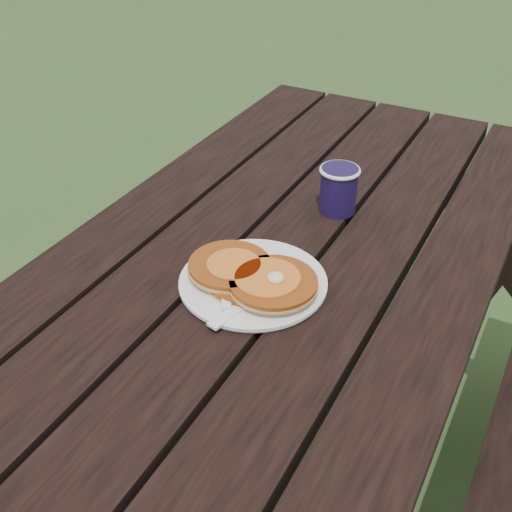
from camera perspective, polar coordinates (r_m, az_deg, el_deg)
The scene contains 6 objects.
picnic_table at distance 1.36m, azimuth -0.80°, elevation -15.56°, with size 1.36×1.80×0.75m.
plate at distance 1.09m, azimuth -0.26°, elevation -2.39°, with size 0.24×0.24×0.01m, color white.
pancake_stack at distance 1.07m, azimuth -0.32°, elevation -1.81°, with size 0.23×0.15×0.04m.
knife at distance 1.04m, azimuth -0.54°, elevation -3.88°, with size 0.02×0.18×0.01m, color white.
fork at distance 1.06m, azimuth -2.71°, elevation -2.76°, with size 0.03×0.16×0.01m, color white, non-canonical shape.
coffee_cup at distance 1.28m, azimuth 7.36°, elevation 6.12°, with size 0.08×0.08×0.09m.
Camera 1 is at (0.42, -0.75, 1.41)m, focal length 45.00 mm.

